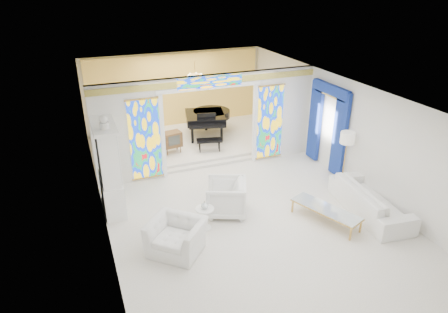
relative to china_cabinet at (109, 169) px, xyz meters
name	(u,v)px	position (x,y,z in m)	size (l,w,h in m)	color
floor	(234,196)	(3.22, -0.60, -1.17)	(12.00, 12.00, 0.00)	white
ceiling	(236,92)	(3.22, -0.60, 1.83)	(7.00, 12.00, 0.02)	white
wall_back	(175,91)	(3.22, 5.40, 0.33)	(7.00, 0.02, 3.00)	white
wall_front	(404,308)	(3.22, -6.60, 0.33)	(7.00, 0.02, 3.00)	white
wall_left	(98,169)	(-0.28, -0.60, 0.33)	(0.02, 12.00, 3.00)	white
wall_right	(344,130)	(6.72, -0.60, 0.33)	(0.02, 12.00, 3.00)	white
partition_wall	(210,119)	(3.22, 1.40, 0.48)	(7.00, 0.22, 3.00)	white
stained_glass_left	(145,140)	(1.19, 1.29, 0.13)	(0.90, 0.04, 2.40)	gold
stained_glass_right	(270,122)	(5.25, 1.29, 0.13)	(0.90, 0.04, 2.40)	gold
stained_glass_transom	(210,82)	(3.22, 1.29, 1.65)	(2.00, 0.04, 0.34)	gold
alcove_platform	(191,141)	(3.22, 3.50, -1.08)	(6.80, 3.80, 0.18)	white
gold_curtain_back	(176,92)	(3.22, 5.28, 0.33)	(6.70, 0.10, 2.90)	#DEBD4D
chandelier	(195,75)	(3.42, 3.40, 1.38)	(0.48, 0.48, 0.30)	#BF9342
blue_drapes	(328,120)	(6.62, 0.10, 0.41)	(0.14, 1.85, 2.65)	navy
china_cabinet	(109,169)	(0.00, 0.00, 0.00)	(0.56, 1.46, 2.72)	white
armchair_left	(176,237)	(1.08, -2.34, -0.79)	(1.16, 1.02, 0.76)	silver
armchair_right	(226,197)	(2.69, -1.29, -0.71)	(0.98, 1.01, 0.92)	silver
sofa	(370,200)	(6.17, -2.64, -0.79)	(2.57, 1.00, 0.75)	white
side_table	(205,215)	(1.96, -1.75, -0.80)	(0.59, 0.59, 0.56)	white
vase	(205,205)	(1.96, -1.75, -0.51)	(0.18, 0.18, 0.19)	silver
coffee_table	(326,209)	(4.84, -2.60, -0.80)	(1.19, 1.87, 0.40)	silver
floor_lamp	(347,140)	(6.42, -1.14, 0.25)	(0.52, 0.52, 1.66)	#BF9342
grand_piano	(208,117)	(3.97, 3.70, -0.28)	(2.03, 2.73, 1.05)	black
tv_console	(172,139)	(2.29, 2.60, -0.52)	(0.68, 0.51, 0.73)	brown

